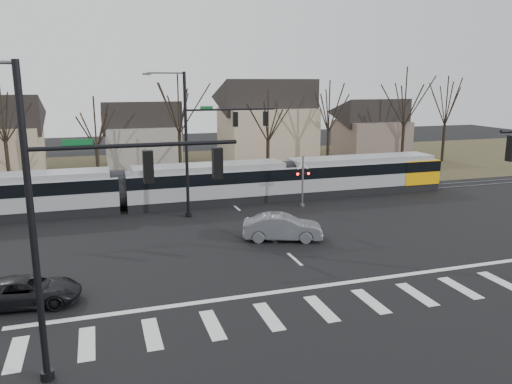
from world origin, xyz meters
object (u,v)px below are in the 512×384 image
object	(u,v)px
tram	(207,182)
sedan	(282,227)
suv	(26,291)
rail_crossing_signal	(303,183)

from	to	relation	value
tram	sedan	bearing A→B (deg)	-77.24
sedan	suv	distance (m)	14.82
suv	rail_crossing_signal	size ratio (longest dim) A/B	1.19
sedan	rail_crossing_signal	xyz separation A→B (m)	(4.43, 7.35, 1.09)
tram	suv	distance (m)	19.52
tram	sedan	world-z (taller)	tram
rail_crossing_signal	suv	bearing A→B (deg)	-145.62
suv	sedan	bearing A→B (deg)	-64.00
suv	rail_crossing_signal	xyz separation A→B (m)	(18.31, 12.53, 1.25)
tram	sedan	xyz separation A→B (m)	(2.39, -10.56, -0.92)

